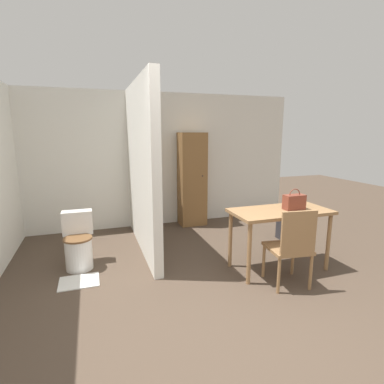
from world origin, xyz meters
TOP-DOWN VIEW (x-y plane):
  - ground_plane at (0.00, 0.00)m, footprint 16.00×16.00m
  - wall_back at (0.00, 3.50)m, footprint 5.60×0.12m
  - partition_wall at (-0.43, 2.32)m, footprint 0.12×2.24m
  - dining_table at (1.13, 1.00)m, footprint 1.27×0.62m
  - wooden_chair at (0.97, 0.54)m, footprint 0.51×0.51m
  - toilet at (-1.37, 1.89)m, footprint 0.39×0.51m
  - handbag at (1.31, 0.97)m, footprint 0.27×0.13m
  - wooden_cabinet at (0.68, 3.22)m, footprint 0.49×0.41m
  - bath_mat at (-1.37, 1.43)m, footprint 0.46×0.37m
  - space_heater at (1.95, 1.92)m, footprint 0.33×0.22m

SIDE VIEW (x-z plane):
  - ground_plane at x=0.00m, z-range 0.00..0.00m
  - bath_mat at x=-1.37m, z-range 0.00..0.01m
  - space_heater at x=1.95m, z-range 0.00..0.43m
  - toilet at x=-1.37m, z-range -0.04..0.69m
  - wooden_chair at x=0.97m, z-range 0.04..0.98m
  - dining_table at x=1.13m, z-range 0.30..1.10m
  - wooden_cabinet at x=0.68m, z-range 0.00..1.77m
  - handbag at x=1.31m, z-range 0.76..1.03m
  - wall_back at x=0.00m, z-range 0.00..2.50m
  - partition_wall at x=-0.43m, z-range 0.00..2.50m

